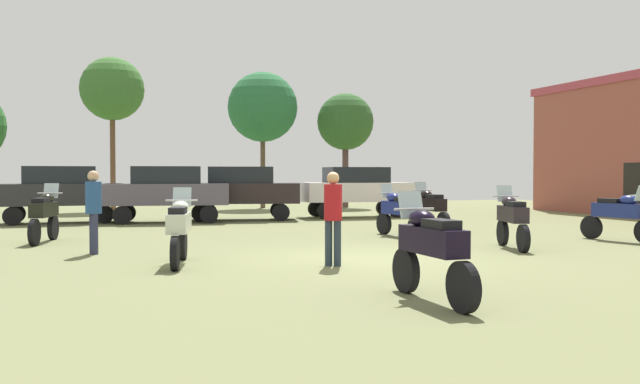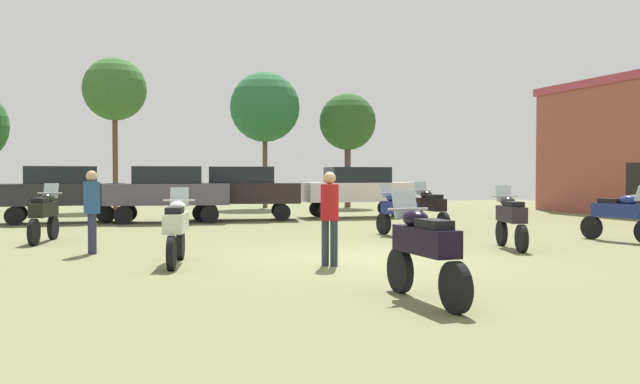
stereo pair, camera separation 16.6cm
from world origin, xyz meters
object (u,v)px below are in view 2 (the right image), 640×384
car_1 (61,190)px  motorcycle_2 (430,208)px  car_4 (357,188)px  person_1 (92,205)px  car_2 (168,190)px  motorcycle_8 (511,218)px  motorcycle_11 (619,214)px  motorcycle_3 (425,248)px  motorcycle_1 (398,211)px  tree_4 (265,107)px  car_5 (242,189)px  tree_5 (115,90)px  motorcycle_5 (44,214)px  person_2 (330,211)px  tree_3 (348,122)px  motorcycle_9 (176,227)px

car_1 → motorcycle_2: bearing=-127.6°
car_4 → person_1: (-9.95, -9.59, -0.11)m
car_2 → person_1: bearing=173.1°
motorcycle_2 → motorcycle_8: 4.40m
motorcycle_11 → motorcycle_2: bearing=-61.2°
motorcycle_3 → car_2: (-1.82, 16.25, 0.44)m
motorcycle_1 → motorcycle_11: size_ratio=0.99×
car_2 → tree_4: (5.70, 8.85, 3.94)m
car_5 → tree_5: 10.65m
motorcycle_5 → motorcycle_1: bearing=4.9°
person_2 → tree_3: size_ratio=0.30×
motorcycle_8 → tree_4: bearing=109.8°
motorcycle_3 → car_1: 18.02m
motorcycle_5 → tree_4: size_ratio=0.31×
motorcycle_8 → car_5: 12.16m
motorcycle_2 → car_4: car_4 is taller
car_1 → tree_3: (13.54, 7.23, 3.23)m
motorcycle_2 → tree_5: bearing=119.6°
motorcycle_3 → person_1: (-4.31, 7.18, 0.33)m
car_4 → tree_4: size_ratio=0.64×
motorcycle_2 → motorcycle_11: size_ratio=1.04×
motorcycle_8 → tree_3: (3.26, 19.27, 3.68)m
motorcycle_2 → tree_4: 16.21m
car_1 → person_1: bearing=-175.3°
tree_3 → tree_4: bearing=170.8°
motorcycle_9 → tree_4: (6.65, 20.25, 4.39)m
car_2 → tree_4: 11.24m
motorcycle_8 → tree_4: (-0.98, 19.96, 4.39)m
motorcycle_3 → motorcycle_11: (8.46, 5.69, -0.02)m
car_1 → car_2: size_ratio=0.96×
motorcycle_1 → motorcycle_5: (-9.18, 1.35, 0.02)m
motorcycle_1 → motorcycle_2: size_ratio=0.95×
car_5 → person_2: car_5 is taller
motorcycle_8 → tree_5: (-8.27, 20.09, 5.01)m
motorcycle_1 → motorcycle_11: motorcycle_11 is taller
motorcycle_5 → person_1: person_1 is taller
motorcycle_2 → motorcycle_5: motorcycle_2 is taller
motorcycle_2 → car_1: bearing=145.2°
tree_4 → motorcycle_8: bearing=-87.2°
motorcycle_9 → car_2: size_ratio=0.47×
tree_3 → car_4: bearing=-108.0°
motorcycle_9 → car_1: 12.62m
motorcycle_9 → car_2: (0.95, 11.40, 0.45)m
car_2 → person_2: bearing=-163.5°
car_1 → tree_4: size_ratio=0.63×
tree_3 → tree_5: (-11.52, 0.82, 1.33)m
motorcycle_5 → motorcycle_11: 14.62m
motorcycle_5 → motorcycle_11: (13.94, -4.41, -0.02)m
car_4 → car_2: bearing=97.6°
motorcycle_11 → car_1: car_1 is taller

